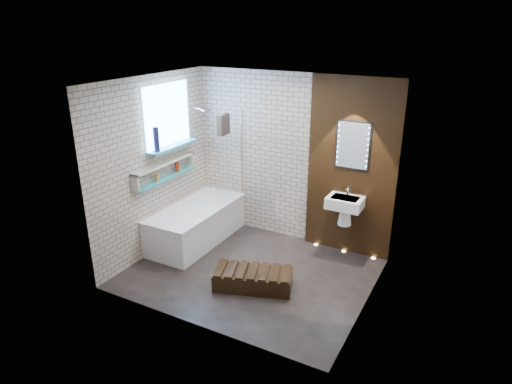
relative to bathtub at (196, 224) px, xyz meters
The scene contains 15 objects.
ground 1.34m from the bathtub, 20.18° to the right, with size 3.20×3.20×0.00m, color black.
room_shell 1.65m from the bathtub, 20.18° to the right, with size 3.24×3.20×2.60m.
walnut_panel 2.53m from the bathtub, 20.65° to the left, with size 1.30×0.06×2.60m, color black.
clerestory_window 1.65m from the bathtub, 163.78° to the right, with size 0.18×1.00×0.94m.
display_niche 1.00m from the bathtub, 135.46° to the right, with size 0.14×1.30×0.26m.
bathtub is the anchor object (origin of this frame).
bath_screen 1.14m from the bathtub, 51.10° to the left, with size 0.01×0.78×1.40m, color white.
towel 1.63m from the bathtub, 40.31° to the left, with size 0.09×0.23×0.31m, color black.
shower_head 1.78m from the bathtub, 98.54° to the left, with size 0.18×0.18×0.02m, color silver.
washbasin 2.32m from the bathtub, 16.01° to the left, with size 0.50×0.36×0.58m.
led_mirror 2.68m from the bathtub, 19.78° to the left, with size 0.50×0.02×0.70m.
walnut_step 1.62m from the bathtub, 27.76° to the right, with size 1.01×0.45×0.22m, color black.
niche_bottles 0.95m from the bathtub, 155.67° to the right, with size 0.07×0.55×0.17m.
sill_vases 1.53m from the bathtub, 120.83° to the right, with size 0.08×0.08×0.35m.
floor_uplights 2.32m from the bathtub, 19.02° to the left, with size 0.96×0.06×0.01m.
Camera 1 is at (2.63, -4.75, 3.29)m, focal length 31.56 mm.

